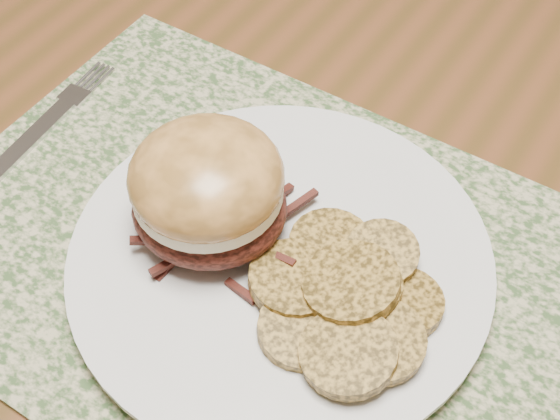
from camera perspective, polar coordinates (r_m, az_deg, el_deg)
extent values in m
cylinder|color=brown|center=(1.22, -8.19, 8.24)|extent=(0.06, 0.06, 0.71)
cube|color=#375129|center=(0.52, -2.07, -3.51)|extent=(0.45, 0.33, 0.00)
cylinder|color=silver|center=(0.51, 0.02, -3.74)|extent=(0.26, 0.26, 0.02)
ellipsoid|color=black|center=(0.50, -5.18, 0.25)|extent=(0.12, 0.11, 0.04)
cylinder|color=beige|center=(0.49, -5.34, 1.67)|extent=(0.11, 0.11, 0.01)
ellipsoid|color=#B97D3C|center=(0.48, -5.43, 2.46)|extent=(0.12, 0.12, 0.05)
cylinder|color=olive|center=(0.50, 3.75, -2.60)|extent=(0.07, 0.07, 0.01)
cylinder|color=olive|center=(0.50, 7.47, -3.19)|extent=(0.07, 0.07, 0.02)
cylinder|color=olive|center=(0.48, 8.86, -6.65)|extent=(0.07, 0.07, 0.02)
cylinder|color=olive|center=(0.48, 1.04, -5.08)|extent=(0.08, 0.08, 0.01)
cylinder|color=olive|center=(0.47, 5.24, -5.34)|extent=(0.08, 0.08, 0.02)
cylinder|color=olive|center=(0.46, 7.27, -9.41)|extent=(0.06, 0.06, 0.01)
cylinder|color=olive|center=(0.47, 1.63, -8.70)|extent=(0.06, 0.06, 0.02)
cylinder|color=olive|center=(0.46, 5.03, -10.32)|extent=(0.08, 0.08, 0.02)
cylinder|color=olive|center=(0.48, 5.91, -5.55)|extent=(0.06, 0.06, 0.02)
cube|color=silver|center=(0.61, -18.80, 3.89)|extent=(0.02, 0.12, 0.00)
cube|color=silver|center=(0.64, -14.80, 8.05)|extent=(0.02, 0.02, 0.00)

